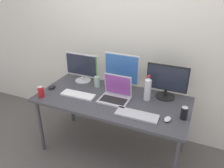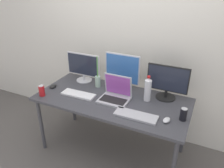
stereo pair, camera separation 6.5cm
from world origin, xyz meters
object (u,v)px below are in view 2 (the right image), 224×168
at_px(work_desk, 112,103).
at_px(bamboo_vase, 98,80).
at_px(water_bottle, 148,89).
at_px(monitor_center, 122,71).
at_px(laptop_silver, 115,94).
at_px(keyboard_aux, 136,115).
at_px(mouse_by_keyboard, 167,120).
at_px(keyboard_main, 78,94).
at_px(soda_can_near_keyboard, 184,114).
at_px(soda_can_by_laptop, 42,91).
at_px(monitor_right, 167,82).
at_px(mouse_by_laptop, 53,86).
at_px(monitor_left, 83,67).

bearing_deg(work_desk, bamboo_vase, 145.77).
bearing_deg(bamboo_vase, water_bottle, -5.37).
relative_size(water_bottle, bamboo_vase, 0.75).
relative_size(monitor_center, laptop_silver, 1.34).
bearing_deg(keyboard_aux, mouse_by_keyboard, 7.85).
bearing_deg(keyboard_main, soda_can_near_keyboard, -0.70).
bearing_deg(keyboard_main, soda_can_by_laptop, -154.89).
distance_m(monitor_right, keyboard_main, 1.01).
bearing_deg(work_desk, mouse_by_laptop, -174.94).
height_order(keyboard_main, water_bottle, water_bottle).
height_order(keyboard_aux, water_bottle, water_bottle).
xyz_separation_m(work_desk, soda_can_by_laptop, (-0.75, -0.28, 0.12)).
bearing_deg(monitor_center, monitor_left, -178.59).
bearing_deg(keyboard_aux, laptop_silver, 144.91).
relative_size(monitor_right, soda_can_by_laptop, 3.56).
height_order(soda_can_near_keyboard, bamboo_vase, bamboo_vase).
distance_m(water_bottle, soda_can_by_laptop, 1.19).
relative_size(laptop_silver, keyboard_main, 0.82).
height_order(keyboard_main, keyboard_aux, same).
height_order(monitor_right, keyboard_aux, monitor_right).
height_order(monitor_center, mouse_by_laptop, monitor_center).
distance_m(keyboard_main, keyboard_aux, 0.75).
xyz_separation_m(soda_can_near_keyboard, soda_can_by_laptop, (-1.53, -0.20, 0.00)).
bearing_deg(keyboard_aux, bamboo_vase, 146.81).
xyz_separation_m(work_desk, mouse_by_laptop, (-0.77, -0.07, 0.08)).
height_order(work_desk, monitor_left, monitor_left).
bearing_deg(work_desk, soda_can_by_laptop, -159.44).
height_order(monitor_left, keyboard_main, monitor_left).
bearing_deg(water_bottle, soda_can_by_laptop, -159.56).
distance_m(monitor_left, keyboard_aux, 1.03).
bearing_deg(bamboo_vase, soda_can_near_keyboard, -14.33).
xyz_separation_m(laptop_silver, keyboard_aux, (0.32, -0.22, -0.05)).
distance_m(monitor_left, soda_can_near_keyboard, 1.36).
relative_size(keyboard_main, water_bottle, 1.36).
distance_m(monitor_right, water_bottle, 0.23).
distance_m(monitor_center, mouse_by_laptop, 0.87).
relative_size(monitor_right, soda_can_near_keyboard, 3.56).
xyz_separation_m(mouse_by_keyboard, water_bottle, (-0.28, 0.30, 0.12)).
bearing_deg(monitor_center, keyboard_main, -135.31).
height_order(monitor_right, soda_can_by_laptop, monitor_right).
bearing_deg(soda_can_near_keyboard, keyboard_main, -179.09).
distance_m(mouse_by_laptop, bamboo_vase, 0.55).
distance_m(keyboard_aux, bamboo_vase, 0.77).
bearing_deg(bamboo_vase, keyboard_main, -108.24).
bearing_deg(monitor_center, mouse_by_laptop, -155.53).
height_order(keyboard_main, soda_can_by_laptop, soda_can_by_laptop).
height_order(monitor_center, laptop_silver, monitor_center).
xyz_separation_m(monitor_right, laptop_silver, (-0.49, -0.27, -0.14)).
distance_m(work_desk, soda_can_by_laptop, 0.81).
height_order(keyboard_main, mouse_by_laptop, mouse_by_laptop).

